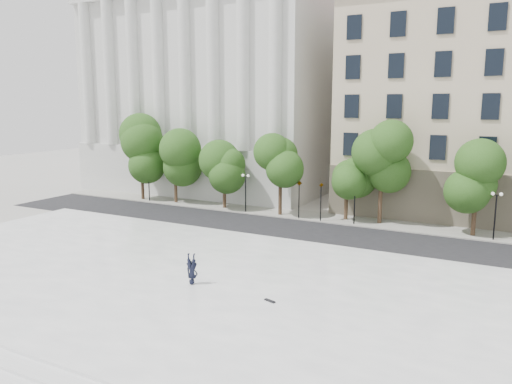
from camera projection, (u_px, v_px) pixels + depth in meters
ground at (141, 298)px, 28.44m from camera, size 160.00×160.00×0.00m
plaza at (173, 278)px, 31.01m from camera, size 44.00×22.00×0.45m
street at (277, 229)px, 44.11m from camera, size 60.00×8.00×0.02m
far_sidewalk at (303, 215)px, 49.33m from camera, size 60.00×4.00×0.12m
building_west at (230, 89)px, 67.62m from camera, size 31.50×27.65×25.60m
traffic_light_west at (299, 181)px, 47.09m from camera, size 0.53×1.92×4.26m
traffic_light_east at (321, 184)px, 46.10m from camera, size 0.47×1.66×4.16m
person_lying at (192, 280)px, 29.27m from camera, size 1.14×1.98×0.51m
skateboard at (270, 301)px, 26.74m from camera, size 0.71×0.38×0.07m
street_trees at (289, 165)px, 48.60m from camera, size 45.07×5.05×7.88m
lamp_posts at (294, 189)px, 47.78m from camera, size 36.20×0.28×4.45m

